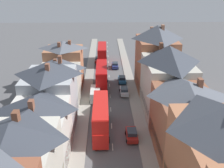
% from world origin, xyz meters
% --- Properties ---
extents(pavement_left, '(2.20, 104.00, 0.14)m').
position_xyz_m(pavement_left, '(-5.10, 38.00, 0.07)').
color(pavement_left, gray).
rests_on(pavement_left, ground).
extents(pavement_right, '(2.20, 104.00, 0.14)m').
position_xyz_m(pavement_right, '(5.10, 38.00, 0.07)').
color(pavement_right, gray).
rests_on(pavement_right, ground).
extents(centre_line_dashes, '(0.14, 97.80, 0.01)m').
position_xyz_m(centre_line_dashes, '(0.00, 36.00, 0.01)').
color(centre_line_dashes, silver).
rests_on(centre_line_dashes, ground).
extents(terrace_row_left, '(8.00, 58.02, 13.59)m').
position_xyz_m(terrace_row_left, '(-10.18, 15.53, 5.51)').
color(terrace_row_left, '#ADB2B7').
rests_on(terrace_row_left, ground).
extents(terrace_row_right, '(8.00, 56.40, 14.63)m').
position_xyz_m(terrace_row_right, '(10.19, 16.72, 6.68)').
color(terrace_row_right, '#B2704C').
rests_on(terrace_row_right, ground).
extents(double_decker_bus_lead, '(2.74, 10.80, 5.30)m').
position_xyz_m(double_decker_bus_lead, '(-1.81, 58.89, 2.82)').
color(double_decker_bus_lead, red).
rests_on(double_decker_bus_lead, ground).
extents(double_decker_bus_mid_street, '(2.74, 10.80, 5.30)m').
position_xyz_m(double_decker_bus_mid_street, '(-1.81, 40.55, 2.82)').
color(double_decker_bus_mid_street, '#B70F0F').
rests_on(double_decker_bus_mid_street, ground).
extents(double_decker_bus_far_approaching, '(2.74, 10.80, 5.30)m').
position_xyz_m(double_decker_bus_far_approaching, '(-1.81, 22.16, 2.82)').
color(double_decker_bus_far_approaching, red).
rests_on(double_decker_bus_far_approaching, ground).
extents(car_near_blue, '(1.90, 3.96, 1.67)m').
position_xyz_m(car_near_blue, '(3.10, 20.08, 0.84)').
color(car_near_blue, maroon).
rests_on(car_near_blue, ground).
extents(car_near_silver, '(1.90, 4.58, 1.63)m').
position_xyz_m(car_near_silver, '(3.10, 36.96, 0.82)').
color(car_near_silver, '#B7BABF').
rests_on(car_near_silver, ground).
extents(car_parked_left_b, '(1.90, 3.94, 1.69)m').
position_xyz_m(car_parked_left_b, '(1.80, 54.31, 0.85)').
color(car_parked_left_b, navy).
rests_on(car_parked_left_b, ground).
extents(car_mid_white, '(1.90, 3.96, 1.61)m').
position_xyz_m(car_mid_white, '(-3.10, 59.53, 0.81)').
color(car_mid_white, maroon).
rests_on(car_mid_white, ground).
extents(car_far_grey, '(1.90, 4.00, 1.59)m').
position_xyz_m(car_far_grey, '(3.10, 43.74, 0.80)').
color(car_far_grey, '#236093').
rests_on(car_far_grey, ground).
extents(delivery_van, '(2.20, 5.20, 2.41)m').
position_xyz_m(delivery_van, '(-3.10, 34.35, 1.34)').
color(delivery_van, silver).
rests_on(delivery_van, ground).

